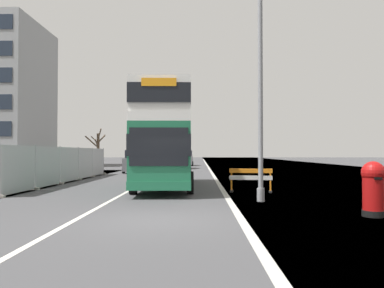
{
  "coord_description": "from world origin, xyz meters",
  "views": [
    {
      "loc": [
        1.17,
        -10.56,
        1.82
      ],
      "look_at": [
        0.86,
        6.35,
        2.2
      ],
      "focal_mm": 36.38,
      "sensor_mm": 36.0,
      "label": 1
    }
  ],
  "objects_px": {
    "car_receding_mid": "(182,160)",
    "car_receding_far": "(186,158)",
    "car_oncoming_near": "(136,162)",
    "roadworks_barrier": "(251,177)",
    "double_decker_bus": "(165,138)",
    "lamppost_foreground": "(260,92)",
    "red_pillar_postbox": "(373,186)"
  },
  "relations": [
    {
      "from": "roadworks_barrier",
      "to": "car_receding_mid",
      "type": "bearing_deg",
      "value": 99.38
    },
    {
      "from": "roadworks_barrier",
      "to": "car_oncoming_near",
      "type": "bearing_deg",
      "value": 115.12
    },
    {
      "from": "lamppost_foreground",
      "to": "roadworks_barrier",
      "type": "xyz_separation_m",
      "value": [
        0.08,
        3.42,
        -3.41
      ]
    },
    {
      "from": "car_oncoming_near",
      "to": "double_decker_bus",
      "type": "bearing_deg",
      "value": -75.24
    },
    {
      "from": "roadworks_barrier",
      "to": "car_oncoming_near",
      "type": "xyz_separation_m",
      "value": [
        -8.09,
        17.24,
        0.27
      ]
    },
    {
      "from": "roadworks_barrier",
      "to": "lamppost_foreground",
      "type": "bearing_deg",
      "value": -91.37
    },
    {
      "from": "car_receding_mid",
      "to": "car_oncoming_near",
      "type": "bearing_deg",
      "value": -111.14
    },
    {
      "from": "car_oncoming_near",
      "to": "car_receding_far",
      "type": "distance_m",
      "value": 19.76
    },
    {
      "from": "car_oncoming_near",
      "to": "roadworks_barrier",
      "type": "bearing_deg",
      "value": -64.88
    },
    {
      "from": "car_receding_far",
      "to": "car_oncoming_near",
      "type": "bearing_deg",
      "value": -101.28
    },
    {
      "from": "roadworks_barrier",
      "to": "car_receding_mid",
      "type": "height_order",
      "value": "car_receding_mid"
    },
    {
      "from": "double_decker_bus",
      "to": "car_receding_far",
      "type": "height_order",
      "value": "double_decker_bus"
    },
    {
      "from": "car_receding_mid",
      "to": "car_receding_far",
      "type": "height_order",
      "value": "car_receding_far"
    },
    {
      "from": "roadworks_barrier",
      "to": "car_receding_far",
      "type": "xyz_separation_m",
      "value": [
        -4.22,
        36.62,
        0.31
      ]
    },
    {
      "from": "double_decker_bus",
      "to": "roadworks_barrier",
      "type": "height_order",
      "value": "double_decker_bus"
    },
    {
      "from": "roadworks_barrier",
      "to": "car_receding_far",
      "type": "bearing_deg",
      "value": 96.58
    },
    {
      "from": "double_decker_bus",
      "to": "roadworks_barrier",
      "type": "distance_m",
      "value": 5.11
    },
    {
      "from": "lamppost_foreground",
      "to": "double_decker_bus",
      "type": "bearing_deg",
      "value": 125.41
    },
    {
      "from": "lamppost_foreground",
      "to": "car_receding_far",
      "type": "bearing_deg",
      "value": 95.9
    },
    {
      "from": "double_decker_bus",
      "to": "red_pillar_postbox",
      "type": "bearing_deg",
      "value": -53.3
    },
    {
      "from": "red_pillar_postbox",
      "to": "car_receding_far",
      "type": "relative_size",
      "value": 0.37
    },
    {
      "from": "red_pillar_postbox",
      "to": "lamppost_foreground",
      "type": "bearing_deg",
      "value": 128.81
    },
    {
      "from": "car_receding_mid",
      "to": "lamppost_foreground",
      "type": "bearing_deg",
      "value": -81.82
    },
    {
      "from": "car_oncoming_near",
      "to": "car_receding_mid",
      "type": "bearing_deg",
      "value": 68.86
    },
    {
      "from": "double_decker_bus",
      "to": "roadworks_barrier",
      "type": "bearing_deg",
      "value": -29.01
    },
    {
      "from": "double_decker_bus",
      "to": "car_receding_far",
      "type": "distance_m",
      "value": 34.36
    },
    {
      "from": "double_decker_bus",
      "to": "lamppost_foreground",
      "type": "relative_size",
      "value": 1.22
    },
    {
      "from": "red_pillar_postbox",
      "to": "car_oncoming_near",
      "type": "xyz_separation_m",
      "value": [
        -10.69,
        24.0,
        0.1
      ]
    },
    {
      "from": "double_decker_bus",
      "to": "car_oncoming_near",
      "type": "height_order",
      "value": "double_decker_bus"
    },
    {
      "from": "lamppost_foreground",
      "to": "red_pillar_postbox",
      "type": "distance_m",
      "value": 5.37
    },
    {
      "from": "car_oncoming_near",
      "to": "car_receding_far",
      "type": "relative_size",
      "value": 0.9
    },
    {
      "from": "lamppost_foreground",
      "to": "car_receding_far",
      "type": "relative_size",
      "value": 2.05
    }
  ]
}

